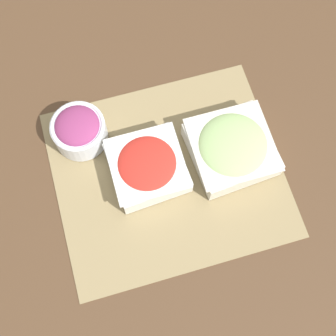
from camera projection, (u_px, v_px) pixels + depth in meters
ground_plane at (168, 174)px, 0.95m from camera, size 3.00×3.00×0.00m
placemat at (168, 173)px, 0.95m from camera, size 0.45×0.40×0.00m
tomato_bowl at (147, 166)px, 0.92m from camera, size 0.15×0.15×0.06m
onion_bowl at (79, 130)px, 0.94m from camera, size 0.11×0.11×0.07m
cucumber_bowl at (232, 148)px, 0.93m from camera, size 0.17×0.17×0.06m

